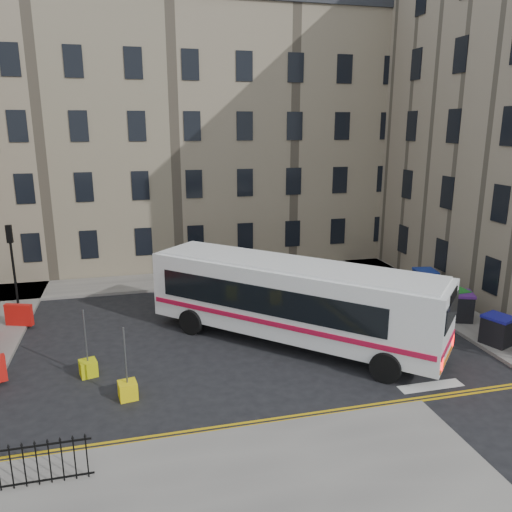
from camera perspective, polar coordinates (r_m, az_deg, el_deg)
name	(u,v)px	position (r m, az deg, el deg)	size (l,w,h in m)	color
ground	(276,332)	(22.79, 2.32, -8.66)	(120.00, 120.00, 0.00)	black
pavement_north	(136,284)	(30.02, -13.50, -3.09)	(36.00, 3.20, 0.15)	slate
pavement_east	(408,288)	(29.71, 17.00, -3.52)	(2.40, 26.00, 0.15)	slate
terrace_north	(111,132)	(35.57, -16.19, 13.47)	(38.30, 10.80, 17.20)	gray
traffic_light_nw	(12,252)	(27.92, -26.16, 0.41)	(0.28, 0.22, 4.10)	black
bus	(292,298)	(21.10, 4.10, -4.84)	(11.08, 10.79, 3.44)	white
wheelie_bin_a	(497,330)	(23.30, 25.87, -7.61)	(1.31, 1.39, 1.24)	black
wheelie_bin_b	(460,306)	(25.44, 22.28, -5.27)	(1.43, 1.51, 1.34)	black
wheelie_bin_c	(452,302)	(25.68, 21.48, -4.96)	(1.18, 1.33, 1.38)	black
wheelie_bin_d	(432,292)	(27.20, 19.43, -3.89)	(1.06, 1.19, 1.20)	black
wheelie_bin_e	(425,282)	(28.53, 18.73, -2.81)	(1.27, 1.40, 1.35)	black
bollard_yellow	(128,390)	(18.10, -14.44, -14.64)	(0.60, 0.60, 0.60)	yellow
bollard_chevron	(88,368)	(19.98, -18.61, -12.04)	(0.60, 0.60, 0.60)	#C6C70B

